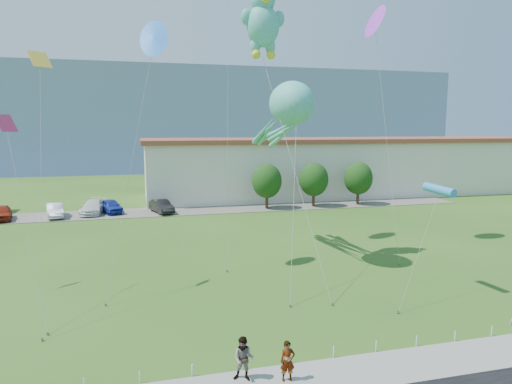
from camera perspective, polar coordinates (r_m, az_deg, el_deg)
The scene contains 22 objects.
ground at distance 21.10m, azimuth 0.21°, elevation -19.32°, with size 160.00×160.00×0.00m, color #2B5417.
parking_strip at distance 54.21m, azimuth -9.18°, elevation -2.34°, with size 70.00×6.00×0.06m, color #59544C.
hill_ridge at distance 138.24m, azimuth -12.61°, elevation 9.00°, with size 160.00×50.00×25.00m, color #758CA2.
warehouse at distance 69.54m, azimuth 11.89°, elevation 3.26°, with size 61.00×15.00×8.20m.
rope_fence at distance 19.87m, azimuth 1.22°, elevation -20.34°, with size 26.05×0.05×0.50m.
tree_near at distance 54.54m, azimuth 1.36°, elevation 1.39°, with size 3.60×3.60×5.47m.
tree_mid at distance 56.45m, azimuth 7.23°, elevation 1.55°, with size 3.60×3.60×5.47m.
tree_far at distance 58.92m, azimuth 12.67°, elevation 1.69°, with size 3.60×3.60×5.47m.
pedestrian_left at distance 18.55m, azimuth 3.97°, elevation -20.32°, with size 0.57×0.38×1.57m, color gray.
pedestrian_right at distance 18.51m, azimuth -1.53°, elevation -20.12°, with size 0.84×0.65×1.72m, color gray.
parked_car_red at distance 54.98m, azimuth -29.17°, elevation -2.28°, with size 1.81×4.50×1.53m, color maroon.
parked_car_silver at distance 54.09m, azimuth -23.84°, elevation -2.12°, with size 1.59×4.55×1.50m, color silver.
parked_car_white at distance 54.70m, azimuth -19.65°, elevation -1.76°, with size 2.19×5.38×1.56m, color silver.
parked_car_blue at distance 54.63m, azimuth -17.66°, elevation -1.70°, with size 1.80×4.48×1.53m, color navy.
parked_car_black at distance 53.23m, azimuth -11.73°, elevation -1.75°, with size 1.58×4.53×1.49m, color black.
octopus_kite at distance 32.60m, azimuth 3.69°, elevation 9.48°, with size 3.94×14.50×12.81m.
teddy_bear_kite at distance 33.92m, azimuth 0.88°, elevation 20.66°, with size 3.14×10.85×19.47m.
small_kite_purple at distance 39.72m, azimuth 14.69°, elevation 19.40°, with size 1.87×7.24×18.84m.
small_kite_cyan at distance 28.47m, azimuth 21.89°, elevation 0.18°, with size 4.20×3.64×6.57m.
small_kite_pink at distance 28.62m, azimuth -28.40°, elevation 5.37°, with size 3.39×7.05×10.39m.
small_kite_blue at distance 31.41m, azimuth -12.80°, elevation 17.70°, with size 4.19×6.61×16.10m.
small_kite_yellow at distance 27.84m, azimuth -25.38°, elevation 11.52°, with size 1.29×7.30×13.88m.
Camera 1 is at (-4.74, -18.13, 9.69)m, focal length 32.00 mm.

